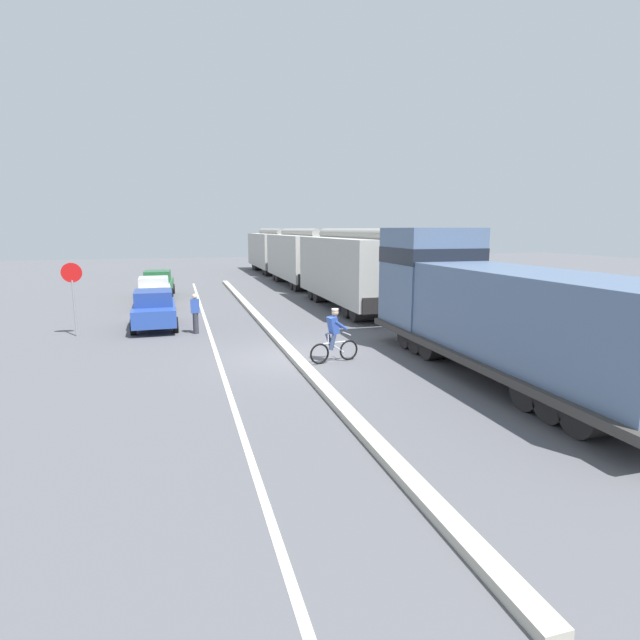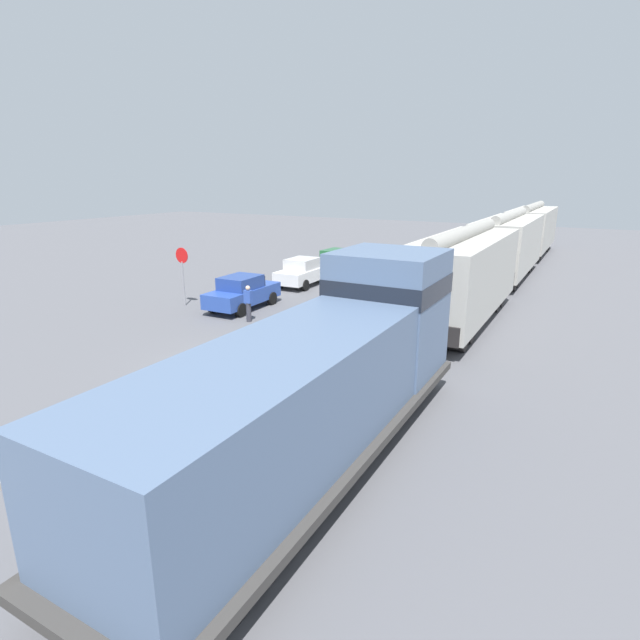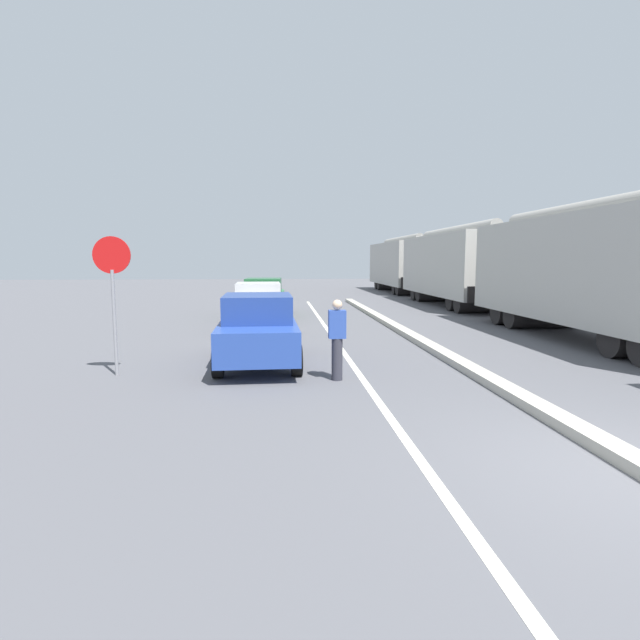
# 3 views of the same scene
# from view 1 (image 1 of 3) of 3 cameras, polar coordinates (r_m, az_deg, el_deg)

# --- Properties ---
(ground_plane) EXTENTS (120.00, 120.00, 0.00)m
(ground_plane) POSITION_cam_1_polar(r_m,az_deg,el_deg) (16.46, -3.06, -4.30)
(ground_plane) COLOR #56565B
(median_curb) EXTENTS (0.36, 36.00, 0.16)m
(median_curb) POSITION_cam_1_polar(r_m,az_deg,el_deg) (22.19, -6.53, -0.29)
(median_curb) COLOR #B2AD9E
(median_curb) RESTS_ON ground
(lane_stripe) EXTENTS (0.14, 36.00, 0.01)m
(lane_stripe) POSITION_cam_1_polar(r_m,az_deg,el_deg) (21.95, -12.72, -0.80)
(lane_stripe) COLOR silver
(lane_stripe) RESTS_ON ground
(locomotive) EXTENTS (3.10, 11.61, 4.20)m
(locomotive) POSITION_cam_1_polar(r_m,az_deg,el_deg) (15.46, 18.64, 1.02)
(locomotive) COLOR slate
(locomotive) RESTS_ON ground
(hopper_car_lead) EXTENTS (2.90, 10.60, 4.18)m
(hopper_car_lead) POSITION_cam_1_polar(r_m,az_deg,el_deg) (26.28, 3.52, 5.81)
(hopper_car_lead) COLOR #AEABA3
(hopper_car_lead) RESTS_ON ground
(hopper_car_middle) EXTENTS (2.90, 10.60, 4.18)m
(hopper_car_middle) POSITION_cam_1_polar(r_m,az_deg,el_deg) (37.39, -2.44, 7.18)
(hopper_car_middle) COLOR #B2AFA7
(hopper_car_middle) RESTS_ON ground
(hopper_car_trailing) EXTENTS (2.90, 10.60, 4.18)m
(hopper_car_trailing) POSITION_cam_1_polar(r_m,az_deg,el_deg) (48.73, -5.66, 7.88)
(hopper_car_trailing) COLOR #AEABA3
(hopper_car_trailing) RESTS_ON ground
(parked_car_blue) EXTENTS (1.93, 4.25, 1.62)m
(parked_car_blue) POSITION_cam_1_polar(r_m,az_deg,el_deg) (22.29, -18.42, 1.21)
(parked_car_blue) COLOR #28479E
(parked_car_blue) RESTS_ON ground
(parked_car_white) EXTENTS (1.92, 4.24, 1.62)m
(parked_car_white) POSITION_cam_1_polar(r_m,az_deg,el_deg) (28.36, -18.41, 3.07)
(parked_car_white) COLOR silver
(parked_car_white) RESTS_ON ground
(parked_car_green) EXTENTS (1.94, 4.25, 1.62)m
(parked_car_green) POSITION_cam_1_polar(r_m,az_deg,el_deg) (32.61, -18.01, 3.98)
(parked_car_green) COLOR #286B3D
(parked_car_green) RESTS_ON ground
(cyclist) EXTENTS (1.69, 0.54, 1.71)m
(cyclist) POSITION_cam_1_polar(r_m,az_deg,el_deg) (15.69, 1.60, -1.95)
(cyclist) COLOR black
(cyclist) RESTS_ON ground
(stop_sign) EXTENTS (0.76, 0.08, 2.88)m
(stop_sign) POSITION_cam_1_polar(r_m,az_deg,el_deg) (21.59, -26.44, 3.60)
(stop_sign) COLOR gray
(stop_sign) RESTS_ON ground
(pedestrian_by_cars) EXTENTS (0.34, 0.22, 1.62)m
(pedestrian_by_cars) POSITION_cam_1_polar(r_m,az_deg,el_deg) (20.60, -14.06, 0.80)
(pedestrian_by_cars) COLOR #33333D
(pedestrian_by_cars) RESTS_ON ground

